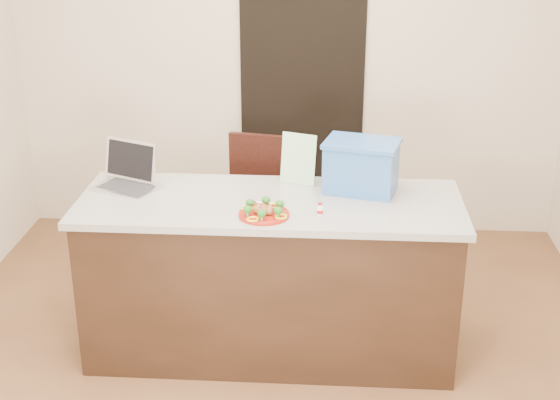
# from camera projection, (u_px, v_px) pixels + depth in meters

# --- Properties ---
(ground) EXTENTS (4.00, 4.00, 0.00)m
(ground) POSITION_uv_depth(u_px,v_px,m) (267.00, 372.00, 4.28)
(ground) COLOR brown
(ground) RESTS_ON ground
(room_shell) EXTENTS (4.00, 4.00, 4.00)m
(room_shell) POSITION_uv_depth(u_px,v_px,m) (265.00, 83.00, 3.67)
(room_shell) COLOR white
(room_shell) RESTS_ON ground
(doorway) EXTENTS (0.90, 0.02, 2.00)m
(doorway) POSITION_uv_depth(u_px,v_px,m) (302.00, 102.00, 5.72)
(doorway) COLOR black
(doorway) RESTS_ON ground
(island) EXTENTS (2.06, 0.76, 0.92)m
(island) POSITION_uv_depth(u_px,v_px,m) (270.00, 276.00, 4.33)
(island) COLOR black
(island) RESTS_ON ground
(plate) EXTENTS (0.26, 0.26, 0.02)m
(plate) POSITION_uv_depth(u_px,v_px,m) (264.00, 214.00, 3.96)
(plate) COLOR maroon
(plate) RESTS_ON island
(meatballs) EXTENTS (0.11, 0.11, 0.04)m
(meatballs) POSITION_uv_depth(u_px,v_px,m) (263.00, 210.00, 3.95)
(meatballs) COLOR brown
(meatballs) RESTS_ON plate
(broccoli) EXTENTS (0.20, 0.22, 0.04)m
(broccoli) POSITION_uv_depth(u_px,v_px,m) (264.00, 207.00, 3.95)
(broccoli) COLOR #1A4D14
(broccoli) RESTS_ON plate
(pepper_rings) EXTENTS (0.24, 0.24, 0.01)m
(pepper_rings) POSITION_uv_depth(u_px,v_px,m) (264.00, 212.00, 3.96)
(pepper_rings) COLOR yellow
(pepper_rings) RESTS_ON plate
(napkin) EXTENTS (0.15, 0.15, 0.01)m
(napkin) POSITION_uv_depth(u_px,v_px,m) (259.00, 207.00, 4.07)
(napkin) COLOR silver
(napkin) RESTS_ON island
(fork) EXTENTS (0.10, 0.16, 0.00)m
(fork) POSITION_uv_depth(u_px,v_px,m) (256.00, 205.00, 4.08)
(fork) COLOR silver
(fork) RESTS_ON napkin
(knife) EXTENTS (0.04, 0.18, 0.01)m
(knife) POSITION_uv_depth(u_px,v_px,m) (265.00, 207.00, 4.05)
(knife) COLOR white
(knife) RESTS_ON napkin
(yogurt_bottle) EXTENTS (0.03, 0.03, 0.07)m
(yogurt_bottle) POSITION_uv_depth(u_px,v_px,m) (320.00, 210.00, 3.96)
(yogurt_bottle) COLOR silver
(yogurt_bottle) RESTS_ON island
(laptop) EXTENTS (0.41, 0.39, 0.24)m
(laptop) POSITION_uv_depth(u_px,v_px,m) (128.00, 174.00, 4.34)
(laptop) COLOR silver
(laptop) RESTS_ON island
(leaflet) EXTENTS (0.21, 0.11, 0.29)m
(leaflet) POSITION_uv_depth(u_px,v_px,m) (298.00, 159.00, 4.34)
(leaflet) COLOR white
(leaflet) RESTS_ON island
(blue_box) EXTENTS (0.45, 0.37, 0.29)m
(blue_box) POSITION_uv_depth(u_px,v_px,m) (361.00, 166.00, 4.24)
(blue_box) COLOR #2E5EA7
(blue_box) RESTS_ON island
(chair) EXTENTS (0.50, 0.51, 0.97)m
(chair) POSITION_uv_depth(u_px,v_px,m) (260.00, 200.00, 5.14)
(chair) COLOR #33140F
(chair) RESTS_ON ground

